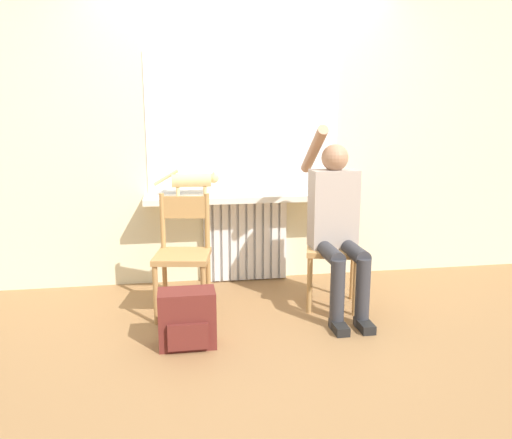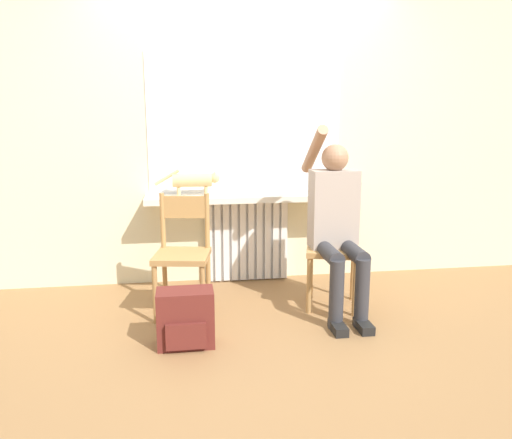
# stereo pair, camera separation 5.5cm
# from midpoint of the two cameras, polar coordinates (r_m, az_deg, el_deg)

# --- Properties ---
(ground_plane) EXTENTS (12.00, 12.00, 0.00)m
(ground_plane) POSITION_cam_midpoint_polar(r_m,az_deg,el_deg) (3.40, 1.17, -13.05)
(ground_plane) COLOR olive
(wall_with_window) EXTENTS (7.00, 0.06, 2.70)m
(wall_with_window) POSITION_cam_midpoint_polar(r_m,az_deg,el_deg) (4.30, -1.80, 10.78)
(wall_with_window) COLOR beige
(wall_with_window) RESTS_ON ground_plane
(radiator) EXTENTS (0.72, 0.08, 0.73)m
(radiator) POSITION_cam_midpoint_polar(r_m,az_deg,el_deg) (4.35, -1.58, -2.32)
(radiator) COLOR white
(radiator) RESTS_ON ground_plane
(windowsill) EXTENTS (1.70, 0.31, 0.05)m
(windowsill) POSITION_cam_midpoint_polar(r_m,az_deg,el_deg) (4.17, -1.41, 2.52)
(windowsill) COLOR silver
(windowsill) RESTS_ON radiator
(window_glass) EXTENTS (1.63, 0.01, 1.15)m
(window_glass) POSITION_cam_midpoint_polar(r_m,az_deg,el_deg) (4.26, -1.73, 10.80)
(window_glass) COLOR white
(window_glass) RESTS_ON windowsill
(chair_left) EXTENTS (0.44, 0.44, 0.87)m
(chair_left) POSITION_cam_midpoint_polar(r_m,az_deg,el_deg) (3.64, -8.77, -3.78)
(chair_left) COLOR #B2844C
(chair_left) RESTS_ON ground_plane
(chair_right) EXTENTS (0.47, 0.47, 0.87)m
(chair_right) POSITION_cam_midpoint_polar(r_m,az_deg,el_deg) (3.81, 8.34, -3.04)
(chair_right) COLOR #B2844C
(chair_right) RESTS_ON ground_plane
(person) EXTENTS (0.36, 0.96, 1.37)m
(person) POSITION_cam_midpoint_polar(r_m,az_deg,el_deg) (3.65, 8.80, -0.04)
(person) COLOR #333338
(person) RESTS_ON ground_plane
(cat) EXTENTS (0.53, 0.11, 0.22)m
(cat) POSITION_cam_midpoint_polar(r_m,az_deg,el_deg) (4.10, -7.53, 4.43)
(cat) COLOR #DBB77A
(cat) RESTS_ON windowsill
(backpack) EXTENTS (0.35, 0.23, 0.36)m
(backpack) POSITION_cam_midpoint_polar(r_m,az_deg,el_deg) (3.22, -8.37, -11.19)
(backpack) COLOR maroon
(backpack) RESTS_ON ground_plane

